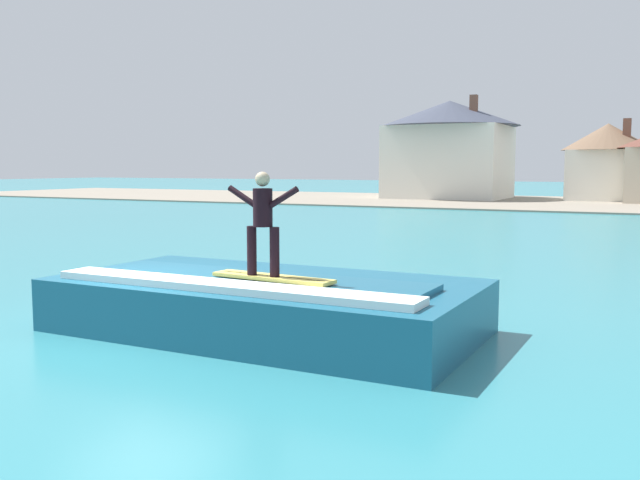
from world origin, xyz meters
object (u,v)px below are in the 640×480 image
surfboard (273,278)px  house_with_chimney (449,144)px  wave_crest (264,304)px  house_small_cottage (607,158)px  car_near_shore (422,189)px  surfer (263,218)px

surfboard → house_with_chimney: bearing=103.7°
house_with_chimney → wave_crest: bearing=-76.7°
wave_crest → house_small_cottage: 52.47m
wave_crest → surfboard: bearing=-47.2°
surfboard → car_near_shore: 51.02m
wave_crest → surfboard: (0.51, -0.55, 0.58)m
surfboard → house_with_chimney: (-12.44, 50.94, 3.81)m
surfboard → surfer: surfer is taller
surfboard → house_with_chimney: 52.57m
house_with_chimney → surfer: bearing=-76.4°
surfer → car_near_shore: 51.06m
wave_crest → surfboard: 0.95m
surfer → house_with_chimney: (-12.30, 51.01, 2.82)m
house_small_cottage → car_near_shore: bearing=-165.1°
wave_crest → surfer: size_ratio=4.30×
surfer → house_with_chimney: 52.55m
house_with_chimney → house_small_cottage: house_with_chimney is taller
wave_crest → house_with_chimney: size_ratio=0.60×
surfboard → house_with_chimney: size_ratio=0.18×
house_small_cottage → surfboard: bearing=-90.5°
car_near_shore → wave_crest: bearing=-74.2°
car_near_shore → house_small_cottage: house_small_cottage is taller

